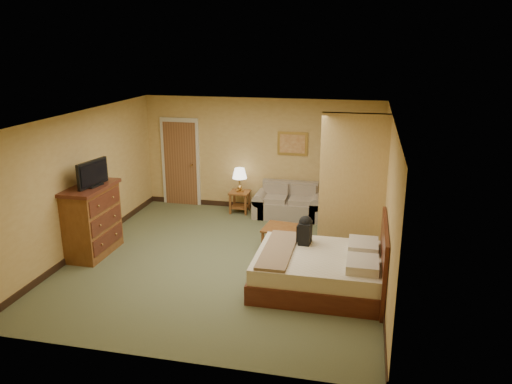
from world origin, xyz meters
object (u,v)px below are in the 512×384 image
(loveseat, at_px, (289,206))
(dresser, at_px, (92,220))
(bed, at_px, (324,270))
(coffee_table, at_px, (281,233))

(loveseat, height_order, dresser, dresser)
(dresser, bearing_deg, bed, -5.76)
(loveseat, bearing_deg, bed, -71.45)
(coffee_table, height_order, bed, bed)
(loveseat, relative_size, coffee_table, 2.16)
(dresser, height_order, bed, dresser)
(coffee_table, bearing_deg, dresser, -162.74)
(coffee_table, xyz_separation_m, dresser, (-3.34, -1.04, 0.37))
(coffee_table, relative_size, dresser, 0.54)
(loveseat, distance_m, bed, 3.41)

